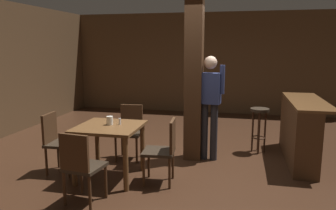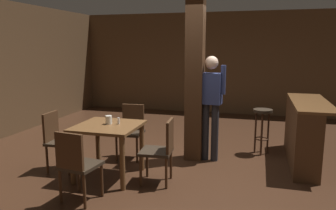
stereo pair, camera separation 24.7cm
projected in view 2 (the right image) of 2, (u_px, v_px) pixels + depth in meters
name	position (u px, v px, depth m)	size (l,w,h in m)	color
ground_plane	(183.00, 167.00, 5.13)	(10.80, 10.80, 0.00)	#382114
wall_back	(219.00, 63.00, 9.15)	(8.00, 0.10, 2.80)	brown
pillar	(195.00, 76.00, 5.30)	(0.28, 0.28, 2.80)	#422816
dining_table	(108.00, 135.00, 4.66)	(0.88, 0.88, 0.77)	brown
chair_east	(162.00, 148.00, 4.46)	(0.45, 0.45, 0.89)	#2D2319
chair_west	(58.00, 138.00, 4.93)	(0.44, 0.44, 0.89)	#2D2319
chair_north	(131.00, 128.00, 5.52)	(0.45, 0.45, 0.89)	#2D2319
chair_south	(76.00, 163.00, 3.89)	(0.47, 0.47, 0.89)	#2D2319
napkin_cup	(109.00, 120.00, 4.67)	(0.09, 0.09, 0.12)	silver
salt_shaker	(119.00, 121.00, 4.67)	(0.03, 0.03, 0.09)	silver
standing_person	(211.00, 101.00, 5.30)	(0.47, 0.24, 1.72)	navy
bar_counter	(302.00, 131.00, 5.28)	(0.56, 1.83, 1.01)	brown
bar_stool_near	(262.00, 121.00, 5.70)	(0.33, 0.33, 0.80)	#2D2319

